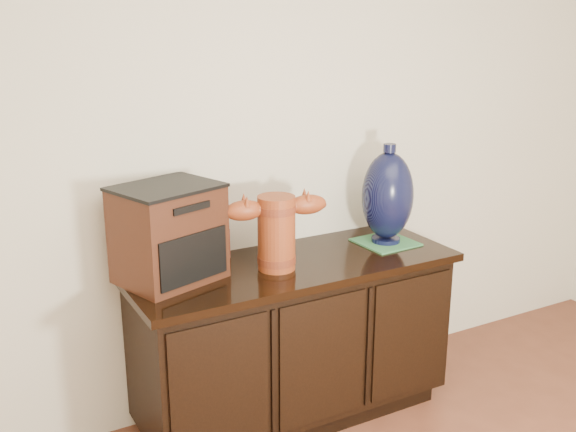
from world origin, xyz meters
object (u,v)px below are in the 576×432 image
sideboard (293,339)px  lamp_base (388,196)px  spray_can (224,241)px  tv_radio (169,233)px  terracotta_vessel (276,228)px

sideboard → lamp_base: lamp_base is taller
sideboard → lamp_base: size_ratio=3.13×
spray_can → lamp_base: bearing=-13.7°
tv_radio → spray_can: tv_radio is taller
tv_radio → lamp_base: bearing=-21.1°
sideboard → spray_can: (-0.24, 0.20, 0.44)m
tv_radio → lamp_base: (1.04, -0.05, 0.03)m
terracotta_vessel → lamp_base: lamp_base is taller
lamp_base → spray_can: (-0.75, 0.18, -0.15)m
sideboard → tv_radio: bearing=172.6°
terracotta_vessel → tv_radio: tv_radio is taller
tv_radio → sideboard: bearing=-25.7°
tv_radio → lamp_base: lamp_base is taller
terracotta_vessel → tv_radio: 0.45m
tv_radio → terracotta_vessel: bearing=-31.3°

